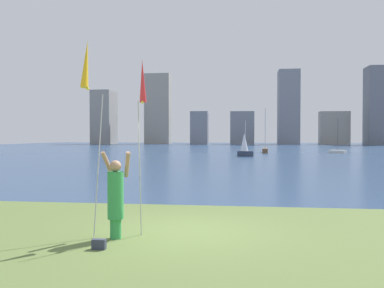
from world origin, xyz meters
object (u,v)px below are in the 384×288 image
person (116,196)px  kite_flag_left (87,71)px  sailboat_1 (338,151)px  sailboat_5 (265,150)px  bag (99,244)px  sailboat_4 (245,146)px  kite_flag_right (142,87)px

person → kite_flag_left: kite_flag_left is taller
person → sailboat_1: sailboat_1 is taller
sailboat_5 → person: bearing=-97.3°
kite_flag_left → bag: bearing=-48.1°
person → sailboat_5: bearing=96.9°
person → bag: 1.19m
sailboat_1 → sailboat_4: bearing=-142.3°
kite_flag_right → sailboat_4: kite_flag_right is taller
bag → sailboat_4: size_ratio=0.07×
kite_flag_right → bag: bearing=-111.4°
sailboat_1 → person: bearing=-108.4°
sailboat_1 → sailboat_4: sailboat_1 is taller
person → kite_flag_left: 2.68m
bag → sailboat_5: bearing=82.8°
kite_flag_right → sailboat_1: bearing=72.0°
sailboat_1 → sailboat_4: 14.76m
sailboat_1 → sailboat_5: sailboat_5 is taller
kite_flag_left → sailboat_4: (3.43, 35.35, -2.40)m
kite_flag_left → sailboat_5: bearing=82.2°
kite_flag_left → bag: kite_flag_left is taller
person → bag: size_ratio=7.04×
bag → sailboat_4: (3.02, 35.80, 1.03)m
kite_flag_right → sailboat_5: (5.17, 43.59, -2.92)m
sailboat_1 → sailboat_5: (-8.97, 0.12, 0.14)m
person → kite_flag_right: size_ratio=0.48×
person → kite_flag_right: (0.47, 0.50, 2.38)m
bag → sailboat_4: bearing=85.2°
sailboat_4 → person: bearing=-94.8°
sailboat_4 → kite_flag_right: bearing=-94.1°
sailboat_1 → sailboat_5: 8.97m
bag → sailboat_5: size_ratio=0.05×
bag → sailboat_1: 47.16m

